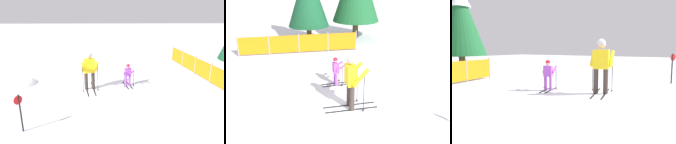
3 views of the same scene
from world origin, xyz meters
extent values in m
plane|color=white|center=(0.00, 0.00, 0.00)|extent=(60.00, 60.00, 0.00)
cube|color=black|center=(0.08, 0.43, 0.01)|extent=(1.64, 0.38, 0.02)
cube|color=black|center=(0.15, 0.12, 0.01)|extent=(1.64, 0.38, 0.02)
cylinder|color=#3F332D|center=(0.08, 0.43, 0.41)|extent=(0.16, 0.16, 0.79)
cylinder|color=#3F332D|center=(0.15, 0.12, 0.41)|extent=(0.16, 0.16, 0.79)
cube|color=yellow|center=(0.11, 0.27, 1.12)|extent=(0.38, 0.54, 0.61)
cylinder|color=yellow|center=(0.26, 0.62, 1.13)|extent=(0.54, 0.23, 0.55)
cylinder|color=yellow|center=(0.39, 0.01, 1.13)|extent=(0.54, 0.23, 0.55)
sphere|color=#D8AD8C|center=(0.11, 0.27, 1.58)|extent=(0.26, 0.26, 0.26)
sphere|color=silver|center=(0.11, 0.27, 1.63)|extent=(0.28, 0.28, 0.28)
cylinder|color=black|center=(0.36, 0.65, 0.61)|extent=(0.02, 0.02, 1.23)
cylinder|color=black|center=(0.36, 0.65, 0.06)|extent=(0.07, 0.07, 0.01)
cylinder|color=black|center=(0.49, 0.02, 0.61)|extent=(0.02, 0.02, 1.23)
cylinder|color=black|center=(0.49, 0.02, 0.06)|extent=(0.07, 0.07, 0.01)
cube|color=black|center=(-0.32, 2.14, 0.01)|extent=(0.99, 0.26, 0.02)
cube|color=black|center=(-0.28, 1.95, 0.01)|extent=(0.99, 0.26, 0.02)
cylinder|color=#B24CD8|center=(-0.32, 2.14, 0.26)|extent=(0.09, 0.09, 0.47)
cylinder|color=#B24CD8|center=(-0.28, 1.95, 0.26)|extent=(0.09, 0.09, 0.47)
cube|color=#B24CD8|center=(-0.30, 2.05, 0.68)|extent=(0.23, 0.32, 0.37)
cylinder|color=#B24CD8|center=(-0.18, 2.26, 0.73)|extent=(0.37, 0.15, 0.26)
cylinder|color=#B24CD8|center=(-0.10, 1.90, 0.73)|extent=(0.37, 0.15, 0.26)
sphere|color=#D8AD8C|center=(-0.30, 2.05, 0.96)|extent=(0.16, 0.16, 0.16)
sphere|color=red|center=(-0.30, 2.05, 0.98)|extent=(0.17, 0.17, 0.17)
cylinder|color=black|center=(-0.17, 2.31, 0.37)|extent=(0.02, 0.02, 0.74)
cylinder|color=black|center=(-0.17, 2.31, 0.06)|extent=(0.07, 0.07, 0.01)
cylinder|color=black|center=(-0.07, 1.86, 0.37)|extent=(0.02, 0.02, 0.74)
cylinder|color=black|center=(-0.07, 1.86, 0.06)|extent=(0.07, 0.07, 0.01)
cylinder|color=gray|center=(-4.86, 5.44, 0.50)|extent=(0.06, 0.06, 1.01)
cylinder|color=gray|center=(-3.43, 5.67, 0.50)|extent=(0.06, 0.06, 1.01)
cylinder|color=gray|center=(-2.01, 5.89, 0.50)|extent=(0.06, 0.06, 1.01)
cylinder|color=gray|center=(-0.58, 6.12, 0.50)|extent=(0.06, 0.06, 1.01)
cylinder|color=gray|center=(0.84, 6.34, 0.50)|extent=(0.06, 0.06, 1.01)
cube|color=orange|center=(-4.14, 5.56, 0.50)|extent=(1.43, 0.25, 0.85)
cube|color=orange|center=(-2.72, 5.78, 0.50)|extent=(1.43, 0.25, 0.85)
cube|color=orange|center=(-1.29, 6.01, 0.50)|extent=(1.43, 0.25, 0.85)
cube|color=orange|center=(0.13, 6.23, 0.50)|extent=(1.43, 0.25, 0.85)
cylinder|color=#4C3823|center=(1.03, 8.75, 0.52)|extent=(0.33, 0.33, 1.05)
cylinder|color=#4C3823|center=(-1.64, 8.13, 0.44)|extent=(0.28, 0.28, 0.89)
camera|label=1|loc=(9.45, 1.17, 3.88)|focal=35.00mm
camera|label=2|loc=(-0.52, -7.46, 4.29)|focal=45.00mm
camera|label=3|loc=(-6.47, -2.25, 1.49)|focal=35.00mm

